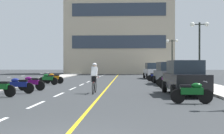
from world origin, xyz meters
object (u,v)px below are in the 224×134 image
(motorcycle_2, at_px, (192,92))
(motorcycle_9, at_px, (54,78))
(parked_car_mid, at_px, (168,73))
(motorcycle_7, at_px, (168,80))
(motorcycle_8, at_px, (48,79))
(motorcycle_10, at_px, (160,77))
(motorcycle_4, at_px, (19,85))
(cyclist_rider, at_px, (94,77))
(street_lamp_mid, at_px, (199,38))
(motorcycle_6, at_px, (172,82))
(parked_car_near, at_px, (185,78))
(motorcycle_3, at_px, (0,87))
(motorcycle_11, at_px, (156,76))
(street_lamp_far, at_px, (172,49))
(parked_car_far, at_px, (153,71))
(motorcycle_5, at_px, (31,83))

(motorcycle_2, distance_m, motorcycle_9, 15.43)
(parked_car_mid, bearing_deg, motorcycle_7, -97.80)
(motorcycle_8, bearing_deg, motorcycle_10, 21.57)
(parked_car_mid, height_order, motorcycle_10, parked_car_mid)
(motorcycle_4, bearing_deg, cyclist_rider, 4.72)
(street_lamp_mid, relative_size, motorcycle_10, 2.82)
(motorcycle_6, height_order, cyclist_rider, cyclist_rider)
(parked_car_near, xyz_separation_m, motorcycle_10, (-0.08, 11.20, -0.44))
(motorcycle_3, bearing_deg, motorcycle_2, -13.50)
(motorcycle_9, bearing_deg, motorcycle_10, 13.38)
(motorcycle_10, bearing_deg, cyclist_rider, -114.16)
(parked_car_mid, distance_m, motorcycle_8, 9.73)
(motorcycle_8, bearing_deg, motorcycle_4, -87.47)
(motorcycle_10, distance_m, motorcycle_11, 1.84)
(street_lamp_mid, relative_size, motorcycle_6, 2.82)
(motorcycle_3, bearing_deg, street_lamp_mid, 36.98)
(parked_car_mid, xyz_separation_m, motorcycle_6, (-0.41, -4.76, -0.44))
(motorcycle_8, bearing_deg, cyclist_rider, -57.42)
(motorcycle_4, height_order, motorcycle_8, same)
(parked_car_mid, height_order, motorcycle_9, parked_car_mid)
(parked_car_near, bearing_deg, street_lamp_far, 83.17)
(street_lamp_mid, xyz_separation_m, motorcycle_4, (-11.61, -7.33, -3.19))
(motorcycle_10, bearing_deg, motorcycle_6, -90.12)
(parked_car_mid, distance_m, cyclist_rider, 9.62)
(parked_car_mid, bearing_deg, motorcycle_3, -133.73)
(motorcycle_9, bearing_deg, motorcycle_11, 24.06)
(street_lamp_far, relative_size, parked_car_far, 1.06)
(motorcycle_5, distance_m, motorcycle_6, 9.02)
(motorcycle_6, height_order, motorcycle_10, same)
(cyclist_rider, bearing_deg, parked_car_near, -6.18)
(motorcycle_6, height_order, motorcycle_9, same)
(cyclist_rider, bearing_deg, motorcycle_4, -175.28)
(street_lamp_mid, relative_size, motorcycle_3, 2.83)
(motorcycle_2, xyz_separation_m, motorcycle_6, (0.31, 7.50, 0.00))
(motorcycle_6, bearing_deg, cyclist_rider, -144.99)
(parked_car_far, xyz_separation_m, motorcycle_10, (-0.05, -7.39, -0.44))
(motorcycle_4, relative_size, cyclist_rider, 0.96)
(parked_car_far, bearing_deg, parked_car_near, -89.91)
(street_lamp_far, height_order, motorcycle_6, street_lamp_far)
(street_lamp_mid, xyz_separation_m, street_lamp_far, (-0.11, 13.13, -0.15))
(parked_car_near, bearing_deg, motorcycle_11, 91.21)
(motorcycle_7, xyz_separation_m, motorcycle_8, (-9.28, 1.66, 0.00))
(street_lamp_far, relative_size, cyclist_rider, 2.58)
(parked_car_near, distance_m, parked_car_far, 18.59)
(motorcycle_3, xyz_separation_m, motorcycle_5, (0.39, 3.69, 0.00))
(street_lamp_mid, height_order, motorcycle_4, street_lamp_mid)
(street_lamp_mid, relative_size, motorcycle_7, 2.83)
(motorcycle_3, height_order, motorcycle_9, same)
(street_lamp_mid, height_order, motorcycle_11, street_lamp_mid)
(motorcycle_4, bearing_deg, parked_car_mid, 42.13)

